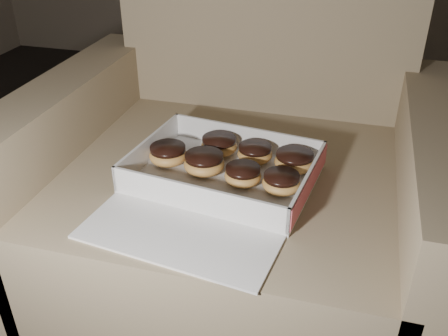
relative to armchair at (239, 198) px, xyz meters
name	(u,v)px	position (x,y,z in m)	size (l,w,h in m)	color
armchair	(239,198)	(0.00, 0.00, 0.00)	(0.94, 0.80, 0.99)	#857555
bakery_box	(218,184)	(0.00, -0.17, 0.14)	(0.41, 0.46, 0.06)	white
donut_a	(204,163)	(-0.05, -0.13, 0.16)	(0.09, 0.09, 0.04)	gold
donut_b	(281,182)	(0.12, -0.15, 0.16)	(0.08, 0.08, 0.04)	gold
donut_c	(219,145)	(-0.04, -0.04, 0.16)	(0.08, 0.08, 0.04)	gold
donut_d	(255,153)	(0.05, -0.05, 0.16)	(0.08, 0.08, 0.04)	gold
donut_e	(243,175)	(0.04, -0.15, 0.16)	(0.08, 0.08, 0.04)	gold
donut_f	(294,161)	(0.13, -0.07, 0.16)	(0.08, 0.08, 0.04)	gold
donut_g	(168,154)	(-0.13, -0.11, 0.16)	(0.08, 0.08, 0.04)	gold
crumb_a	(272,190)	(0.11, -0.16, 0.14)	(0.01, 0.01, 0.00)	black
crumb_b	(236,205)	(0.05, -0.23, 0.14)	(0.01, 0.01, 0.00)	black
crumb_c	(282,214)	(0.14, -0.23, 0.14)	(0.01, 0.01, 0.00)	black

